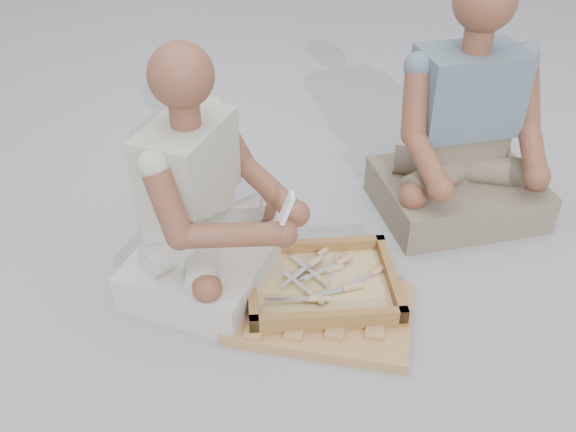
{
  "coord_description": "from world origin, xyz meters",
  "views": [
    {
      "loc": [
        -0.14,
        -1.58,
        1.59
      ],
      "look_at": [
        -0.12,
        0.22,
        0.3
      ],
      "focal_mm": 40.0,
      "sensor_mm": 36.0,
      "label": 1
    }
  ],
  "objects_px": {
    "carved_panel": "(322,313)",
    "companion": "(464,140)",
    "tool_tray": "(322,284)",
    "craftsman": "(204,209)"
  },
  "relations": [
    {
      "from": "carved_panel",
      "to": "companion",
      "type": "distance_m",
      "value": 0.95
    },
    {
      "from": "craftsman",
      "to": "companion",
      "type": "xyz_separation_m",
      "value": [
        1.01,
        0.44,
        0.03
      ]
    },
    {
      "from": "companion",
      "to": "carved_panel",
      "type": "bearing_deg",
      "value": 34.97
    },
    {
      "from": "craftsman",
      "to": "carved_panel",
      "type": "bearing_deg",
      "value": 82.85
    },
    {
      "from": "tool_tray",
      "to": "companion",
      "type": "relative_size",
      "value": 0.56
    },
    {
      "from": "tool_tray",
      "to": "craftsman",
      "type": "xyz_separation_m",
      "value": [
        -0.41,
        0.12,
        0.24
      ]
    },
    {
      "from": "carved_panel",
      "to": "tool_tray",
      "type": "height_order",
      "value": "tool_tray"
    },
    {
      "from": "craftsman",
      "to": "companion",
      "type": "relative_size",
      "value": 0.9
    },
    {
      "from": "carved_panel",
      "to": "companion",
      "type": "height_order",
      "value": "companion"
    },
    {
      "from": "companion",
      "to": "craftsman",
      "type": "bearing_deg",
      "value": 10.66
    }
  ]
}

